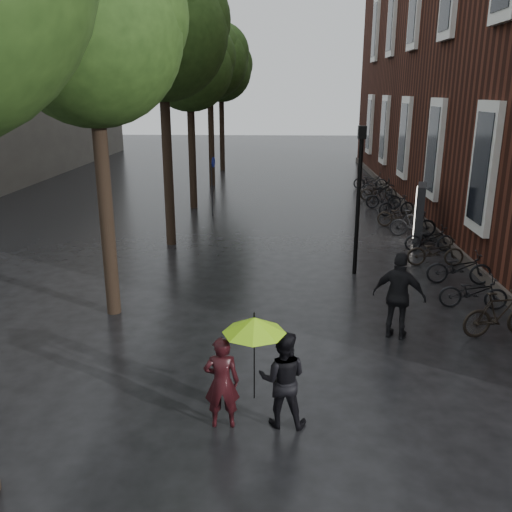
# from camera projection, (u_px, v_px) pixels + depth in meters

# --- Properties ---
(street_trees) EXTENTS (4.33, 34.03, 8.91)m
(street_trees) POSITION_uv_depth(u_px,v_px,m) (177.00, 53.00, 19.52)
(street_trees) COLOR black
(street_trees) RESTS_ON ground
(person_burgundy) EXTENTS (0.58, 0.41, 1.51)m
(person_burgundy) POSITION_uv_depth(u_px,v_px,m) (222.00, 382.00, 8.32)
(person_burgundy) COLOR black
(person_burgundy) RESTS_ON ground
(person_black) EXTENTS (0.81, 0.66, 1.58)m
(person_black) POSITION_uv_depth(u_px,v_px,m) (283.00, 379.00, 8.36)
(person_black) COLOR black
(person_black) RESTS_ON ground
(lime_umbrella) EXTENTS (0.97, 0.97, 1.44)m
(lime_umbrella) POSITION_uv_depth(u_px,v_px,m) (254.00, 325.00, 8.04)
(lime_umbrella) COLOR black
(lime_umbrella) RESTS_ON ground
(pedestrian_walking) EXTENTS (1.20, 0.87, 1.89)m
(pedestrian_walking) POSITION_uv_depth(u_px,v_px,m) (399.00, 296.00, 11.30)
(pedestrian_walking) COLOR black
(pedestrian_walking) RESTS_ON ground
(parked_bicycles) EXTENTS (2.09, 18.84, 1.01)m
(parked_bicycles) POSITION_uv_depth(u_px,v_px,m) (407.00, 219.00, 20.21)
(parked_bicycles) COLOR black
(parked_bicycles) RESTS_ON ground
(ad_lightbox) EXTENTS (0.30, 1.32, 1.99)m
(ad_lightbox) POSITION_uv_depth(u_px,v_px,m) (419.00, 213.00, 18.67)
(ad_lightbox) COLOR black
(ad_lightbox) RESTS_ON ground
(lamp_post) EXTENTS (0.21, 0.21, 4.15)m
(lamp_post) POSITION_uv_depth(u_px,v_px,m) (359.00, 187.00, 14.87)
(lamp_post) COLOR black
(lamp_post) RESTS_ON ground
(cycle_sign) EXTENTS (0.13, 0.44, 2.42)m
(cycle_sign) POSITION_uv_depth(u_px,v_px,m) (213.00, 177.00, 22.61)
(cycle_sign) COLOR #262628
(cycle_sign) RESTS_ON ground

